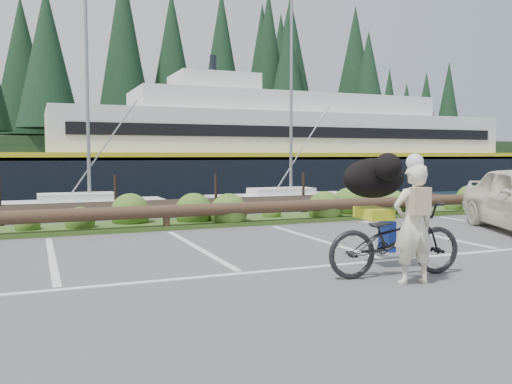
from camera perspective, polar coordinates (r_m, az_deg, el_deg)
ground at (r=8.56m, az=-2.40°, el=-8.05°), size 72.00×72.00×0.00m
harbor_backdrop at (r=86.42m, az=-20.21°, el=2.57°), size 170.00×160.00×30.00m
vegetation_strip at (r=13.59m, az=-10.06°, el=-3.40°), size 34.00×1.60×0.10m
log_rail at (r=12.91m, az=-9.40°, el=-4.00°), size 32.00×0.30×0.60m
bicycle at (r=8.19m, az=14.42°, el=-4.82°), size 2.16×0.97×1.10m
cyclist at (r=7.74m, az=16.25°, el=-3.27°), size 0.65×0.47×1.66m
dog at (r=8.69m, az=12.32°, el=1.44°), size 0.66×1.14×0.63m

